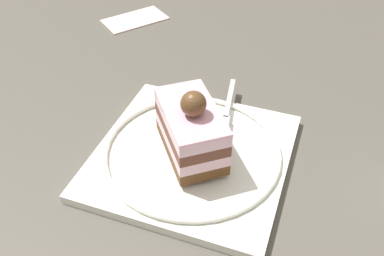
{
  "coord_description": "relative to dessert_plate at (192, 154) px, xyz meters",
  "views": [
    {
      "loc": [
        -0.01,
        0.35,
        0.34
      ],
      "look_at": [
        0.03,
        0.01,
        0.05
      ],
      "focal_mm": 40.36,
      "sensor_mm": 36.0,
      "label": 1
    }
  ],
  "objects": [
    {
      "name": "fork",
      "position": [
        -0.04,
        -0.07,
        0.01
      ],
      "size": [
        0.02,
        0.12,
        0.0
      ],
      "color": "silver",
      "rests_on": "dessert_plate"
    },
    {
      "name": "cake_slice",
      "position": [
        0.0,
        0.0,
        0.04
      ],
      "size": [
        0.09,
        0.11,
        0.08
      ],
      "color": "#553216",
      "rests_on": "dessert_plate"
    },
    {
      "name": "ground_plane",
      "position": [
        -0.03,
        -0.01,
        -0.01
      ],
      "size": [
        2.4,
        2.4,
        0.0
      ],
      "primitive_type": "plane",
      "color": "#524E45"
    },
    {
      "name": "dessert_plate",
      "position": [
        0.0,
        0.0,
        0.0
      ],
      "size": [
        0.25,
        0.25,
        0.02
      ],
      "color": "white",
      "rests_on": "ground_plane"
    },
    {
      "name": "folded_napkin",
      "position": [
        0.13,
        -0.33,
        -0.01
      ],
      "size": [
        0.12,
        0.11,
        0.0
      ],
      "primitive_type": "cube",
      "rotation": [
        0.0,
        0.0,
        0.67
      ],
      "color": "beige",
      "rests_on": "ground_plane"
    }
  ]
}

